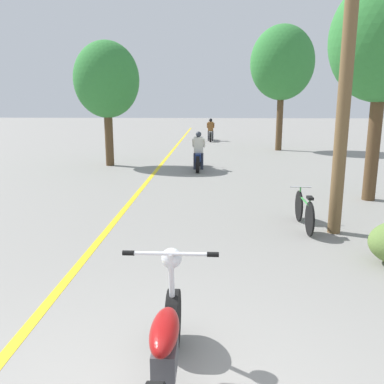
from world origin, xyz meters
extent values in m
cube|color=yellow|center=(-1.70, 12.51, 0.00)|extent=(0.14, 48.00, 0.01)
cylinder|color=brown|center=(2.70, 5.11, 2.90)|extent=(0.24, 0.24, 5.81)
cylinder|color=#513A23|center=(4.36, 7.86, 1.55)|extent=(0.32, 0.32, 3.09)
ellipsoid|color=#337F38|center=(4.36, 7.86, 3.90)|extent=(2.54, 2.28, 2.92)
cylinder|color=#513A23|center=(3.75, 18.69, 1.67)|extent=(0.32, 0.32, 3.34)
ellipsoid|color=#337F38|center=(3.75, 18.69, 4.34)|extent=(3.16, 2.84, 3.63)
cylinder|color=#513A23|center=(-3.68, 13.21, 1.25)|extent=(0.32, 0.32, 2.49)
ellipsoid|color=#337F38|center=(-3.68, 13.21, 3.28)|extent=(2.48, 2.23, 2.85)
cylinder|color=black|center=(-0.04, 1.23, 0.30)|extent=(0.12, 0.61, 0.61)
ellipsoid|color=maroon|center=(-0.04, 0.51, 0.61)|extent=(0.24, 0.71, 0.21)
cube|color=#4C4C51|center=(-0.04, 0.51, 0.35)|extent=(0.20, 0.36, 0.24)
cylinder|color=silver|center=(-0.04, 1.14, 0.69)|extent=(0.06, 0.23, 0.79)
cylinder|color=silver|center=(-0.04, 1.05, 1.08)|extent=(0.79, 0.04, 0.04)
cylinder|color=black|center=(-0.44, 1.05, 1.08)|extent=(0.11, 0.05, 0.05)
cylinder|color=black|center=(0.36, 1.05, 1.08)|extent=(0.11, 0.05, 0.05)
sphere|color=silver|center=(-0.04, 1.14, 1.00)|extent=(0.20, 0.20, 0.20)
cylinder|color=black|center=(-0.17, 13.20, 0.29)|extent=(0.12, 0.59, 0.59)
cylinder|color=black|center=(-0.17, 11.69, 0.29)|extent=(0.12, 0.59, 0.59)
cube|color=navy|center=(-0.17, 12.45, 0.47)|extent=(0.20, 0.97, 0.28)
cylinder|color=silver|center=(-0.17, 13.10, 0.94)|extent=(0.50, 0.03, 0.03)
cylinder|color=#282D3D|center=(-0.30, 12.40, 0.31)|extent=(0.11, 0.11, 0.61)
cylinder|color=#282D3D|center=(-0.04, 12.40, 0.31)|extent=(0.11, 0.11, 0.61)
cube|color=silver|center=(-0.17, 12.43, 0.90)|extent=(0.34, 0.28, 0.60)
cylinder|color=silver|center=(-0.37, 12.59, 0.96)|extent=(0.08, 0.47, 0.36)
cylinder|color=silver|center=(0.03, 12.59, 0.96)|extent=(0.08, 0.47, 0.36)
sphere|color=#2D333D|center=(-0.17, 12.47, 1.29)|extent=(0.20, 0.20, 0.20)
cylinder|color=black|center=(0.22, 24.35, 0.30)|extent=(0.12, 0.61, 0.61)
cylinder|color=black|center=(0.22, 22.95, 0.30)|extent=(0.12, 0.61, 0.61)
cube|color=silver|center=(0.22, 23.65, 0.48)|extent=(0.20, 0.90, 0.28)
cylinder|color=silver|center=(0.22, 24.25, 0.96)|extent=(0.50, 0.03, 0.03)
cylinder|color=#38383D|center=(0.09, 23.60, 0.31)|extent=(0.11, 0.11, 0.62)
cylinder|color=#38383D|center=(0.35, 23.60, 0.31)|extent=(0.11, 0.11, 0.62)
cube|color=brown|center=(0.22, 23.63, 0.91)|extent=(0.34, 0.28, 0.60)
cylinder|color=brown|center=(0.02, 23.79, 0.97)|extent=(0.08, 0.47, 0.36)
cylinder|color=brown|center=(0.42, 23.79, 0.97)|extent=(0.08, 0.47, 0.36)
sphere|color=black|center=(0.22, 23.67, 1.31)|extent=(0.21, 0.21, 0.21)
cylinder|color=black|center=(2.18, 5.87, 0.32)|extent=(0.04, 0.64, 0.64)
cylinder|color=black|center=(2.18, 4.90, 0.32)|extent=(0.04, 0.64, 0.64)
cylinder|color=#2D8C38|center=(2.18, 5.38, 0.55)|extent=(0.04, 0.78, 0.04)
cylinder|color=#2D8C38|center=(2.18, 4.98, 0.51)|extent=(0.03, 0.03, 0.39)
cube|color=black|center=(2.18, 4.98, 0.71)|extent=(0.10, 0.20, 0.05)
cylinder|color=#2D8C38|center=(2.18, 5.82, 0.53)|extent=(0.03, 0.03, 0.42)
cylinder|color=silver|center=(2.18, 5.82, 0.74)|extent=(0.44, 0.03, 0.03)
camera|label=1|loc=(0.34, -2.50, 2.47)|focal=38.00mm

